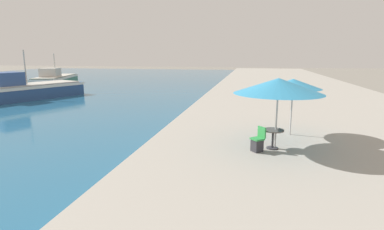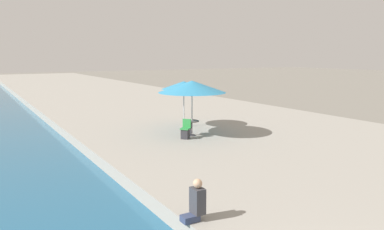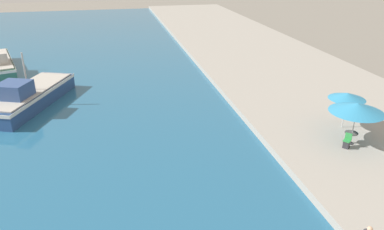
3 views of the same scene
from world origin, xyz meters
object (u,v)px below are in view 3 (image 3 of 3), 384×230
at_px(cafe_chair_left, 347,143).
at_px(cafe_table, 351,136).
at_px(cafe_umbrella_white, 347,96).
at_px(fishing_boat_near, 28,96).
at_px(cafe_umbrella_pink, 357,108).

bearing_deg(cafe_chair_left, cafe_table, -90.00).
distance_m(cafe_umbrella_white, cafe_table, 2.98).
distance_m(fishing_boat_near, cafe_table, 24.21).
distance_m(cafe_table, cafe_chair_left, 0.75).
bearing_deg(cafe_chair_left, cafe_umbrella_pink, -91.47).
xyz_separation_m(cafe_umbrella_white, cafe_table, (-0.89, -2.25, -1.73)).
height_order(cafe_umbrella_white, cafe_table, cafe_umbrella_white).
xyz_separation_m(fishing_boat_near, cafe_umbrella_white, (21.83, -9.91, 1.87)).
relative_size(fishing_boat_near, cafe_umbrella_white, 4.16).
distance_m(cafe_umbrella_pink, cafe_table, 1.85).
bearing_deg(fishing_boat_near, cafe_umbrella_pink, -8.45).
xyz_separation_m(fishing_boat_near, cafe_table, (20.94, -12.16, 0.13)).
relative_size(fishing_boat_near, cafe_table, 12.91).
bearing_deg(cafe_umbrella_white, cafe_umbrella_pink, -109.91).
xyz_separation_m(cafe_umbrella_pink, cafe_umbrella_white, (0.79, 2.19, -0.12)).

